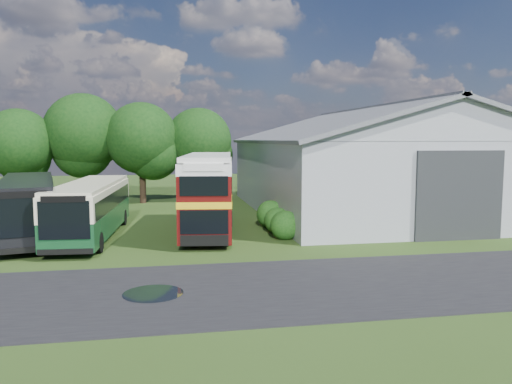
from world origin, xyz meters
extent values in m
plane|color=#253B13|center=(0.00, 0.00, 0.00)|extent=(120.00, 120.00, 0.00)
cube|color=black|center=(3.00, -3.00, 0.00)|extent=(60.00, 8.00, 0.02)
cylinder|color=black|center=(-1.50, -3.00, 0.00)|extent=(2.20, 2.20, 0.01)
cube|color=gray|center=(15.00, 16.00, 2.75)|extent=(18.00, 24.00, 5.50)
cube|color=#2D3033|center=(15.00, 3.92, 2.50)|extent=(5.20, 0.18, 5.00)
cylinder|color=black|center=(-13.00, 23.50, 1.53)|extent=(0.56, 0.56, 3.06)
sphere|color=black|center=(-13.00, 23.50, 5.27)|extent=(5.78, 5.78, 5.78)
cylinder|color=black|center=(-8.00, 24.80, 1.80)|extent=(0.56, 0.56, 3.60)
sphere|color=black|center=(-8.00, 24.80, 6.20)|extent=(6.80, 6.80, 6.80)
cylinder|color=black|center=(-3.00, 23.80, 1.66)|extent=(0.56, 0.56, 3.31)
sphere|color=black|center=(-3.00, 23.80, 5.70)|extent=(6.26, 6.26, 6.26)
cylinder|color=black|center=(2.00, 24.60, 1.58)|extent=(0.56, 0.56, 3.17)
sphere|color=black|center=(2.00, 24.60, 5.46)|extent=(5.98, 5.98, 5.98)
sphere|color=#194714|center=(5.60, 6.00, 0.00)|extent=(1.70, 1.70, 1.70)
sphere|color=#194714|center=(5.60, 8.00, 0.00)|extent=(1.60, 1.60, 1.60)
sphere|color=#194714|center=(5.60, 10.00, 0.00)|extent=(1.80, 1.80, 1.80)
cube|color=#103C1D|center=(-5.19, 8.35, 1.74)|extent=(3.42, 11.67, 2.86)
cube|color=#4B0B0A|center=(1.55, 8.81, 2.52)|extent=(4.16, 11.21, 4.38)
cube|color=black|center=(-8.78, 9.12, 1.85)|extent=(5.41, 12.56, 3.04)
camera|label=1|loc=(-0.95, -21.01, 5.59)|focal=35.00mm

